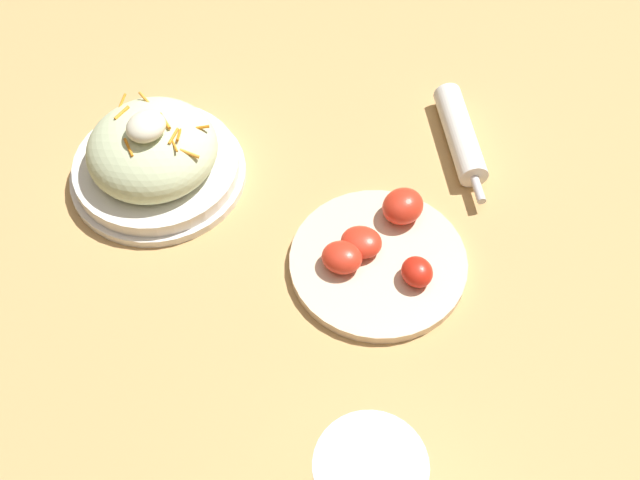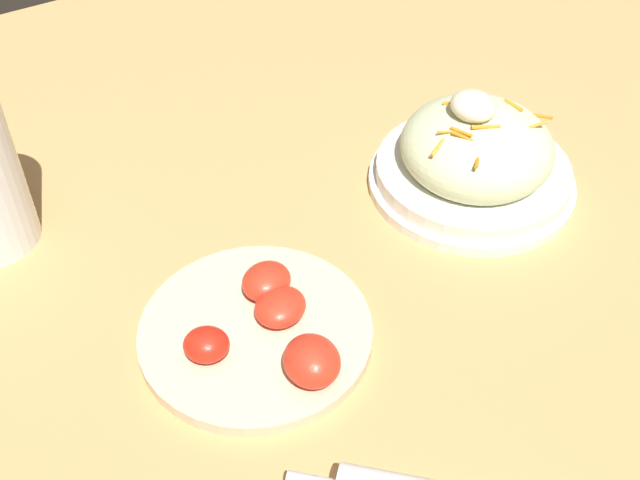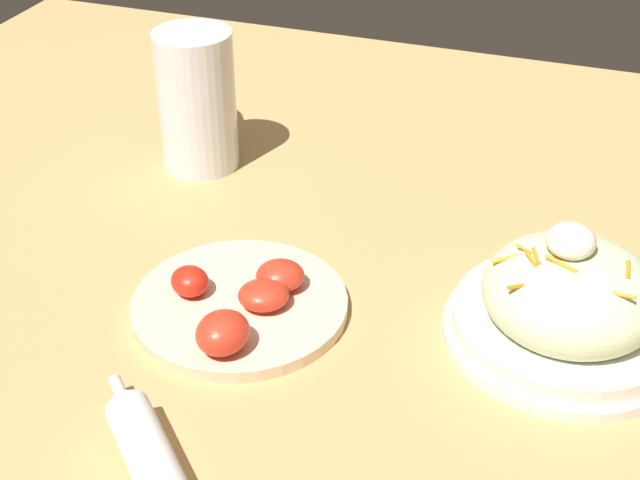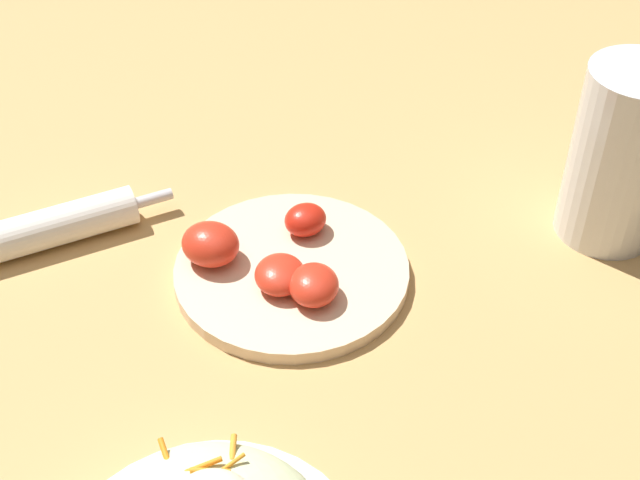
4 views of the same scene
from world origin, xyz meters
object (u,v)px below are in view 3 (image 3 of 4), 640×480
(beer_mug, at_px, (197,107))
(napkin_roll, at_px, (155,469))
(salad_plate, at_px, (568,305))
(tomato_plate, at_px, (240,304))

(beer_mug, distance_m, napkin_roll, 0.50)
(salad_plate, xyz_separation_m, napkin_roll, (-0.27, 0.26, -0.02))
(salad_plate, height_order, tomato_plate, salad_plate)
(napkin_roll, bearing_deg, tomato_plate, 6.49)
(salad_plate, relative_size, napkin_roll, 1.46)
(beer_mug, relative_size, napkin_roll, 1.11)
(beer_mug, bearing_deg, tomato_plate, -147.47)
(salad_plate, height_order, beer_mug, beer_mug)
(salad_plate, bearing_deg, napkin_roll, 136.19)
(salad_plate, height_order, napkin_roll, salad_plate)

